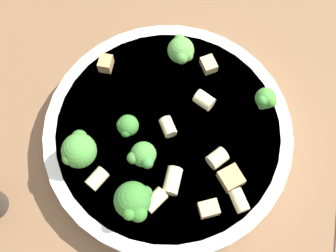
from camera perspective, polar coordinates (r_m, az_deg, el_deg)
name	(u,v)px	position (r m, az deg, el deg)	size (l,w,h in m)	color
ground_plane	(168,139)	(0.53, 0.00, -1.81)	(2.00, 2.00, 0.00)	brown
pasta_bowl	(168,134)	(0.51, 0.00, -1.03)	(0.29, 0.29, 0.03)	silver
broccoli_floret_0	(266,99)	(0.50, 13.11, 3.58)	(0.02, 0.03, 0.03)	#93B766
broccoli_floret_1	(127,126)	(0.48, -5.55, 0.01)	(0.02, 0.03, 0.03)	#93B766
broccoli_floret_2	(79,150)	(0.47, -12.02, -3.20)	(0.04, 0.04, 0.05)	#93B766
broccoli_floret_3	(181,51)	(0.51, 1.80, 10.15)	(0.03, 0.04, 0.04)	#84AD60
broccoli_floret_4	(143,156)	(0.46, -3.38, -4.06)	(0.03, 0.03, 0.03)	#93B766
broccoli_floret_5	(133,201)	(0.45, -4.70, -10.14)	(0.04, 0.04, 0.04)	#84AD60
rigatoni_0	(204,100)	(0.50, 4.92, 3.51)	(0.02, 0.02, 0.02)	beige
rigatoni_1	(171,123)	(0.49, 0.44, 0.34)	(0.02, 0.02, 0.02)	beige
rigatoni_2	(97,179)	(0.47, -9.57, -7.04)	(0.02, 0.02, 0.02)	beige
rigatoni_3	(217,158)	(0.48, 6.70, -4.35)	(0.02, 0.02, 0.02)	beige
rigatoni_4	(239,201)	(0.47, 9.62, -9.93)	(0.01, 0.01, 0.02)	beige
rigatoni_5	(155,200)	(0.46, -1.79, -10.00)	(0.02, 0.02, 0.03)	beige
rigatoni_6	(174,181)	(0.47, 0.87, -7.40)	(0.02, 0.02, 0.03)	beige
chicken_chunk_0	(209,209)	(0.46, 5.55, -11.09)	(0.02, 0.02, 0.01)	tan
chicken_chunk_1	(231,178)	(0.47, 8.52, -6.98)	(0.02, 0.02, 0.01)	tan
chicken_chunk_2	(209,65)	(0.53, 5.53, 8.29)	(0.02, 0.02, 0.01)	tan
chicken_chunk_3	(106,63)	(0.53, -8.44, 8.38)	(0.02, 0.02, 0.02)	tan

